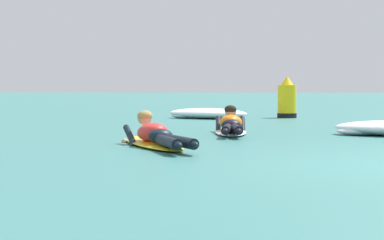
% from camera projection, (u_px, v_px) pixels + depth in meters
% --- Properties ---
extents(ground_plane, '(120.00, 120.00, 0.00)m').
position_uv_depth(ground_plane, '(352.00, 121.00, 18.01)').
color(ground_plane, '#387A75').
extents(surfer_near, '(1.55, 2.64, 0.53)m').
position_uv_depth(surfer_near, '(156.00, 137.00, 10.39)').
color(surfer_near, yellow).
rests_on(surfer_near, ground).
extents(surfer_far, '(0.73, 2.64, 0.54)m').
position_uv_depth(surfer_far, '(231.00, 126.00, 13.12)').
color(surfer_far, white).
rests_on(surfer_far, ground).
extents(whitewater_mid_left, '(2.38, 1.76, 0.27)m').
position_uv_depth(whitewater_mid_left, '(208.00, 114.00, 19.09)').
color(whitewater_mid_left, white).
rests_on(whitewater_mid_left, ground).
extents(channel_marker_buoy, '(0.50, 0.50, 1.09)m').
position_uv_depth(channel_marker_buoy, '(287.00, 101.00, 19.56)').
color(channel_marker_buoy, yellow).
rests_on(channel_marker_buoy, ground).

